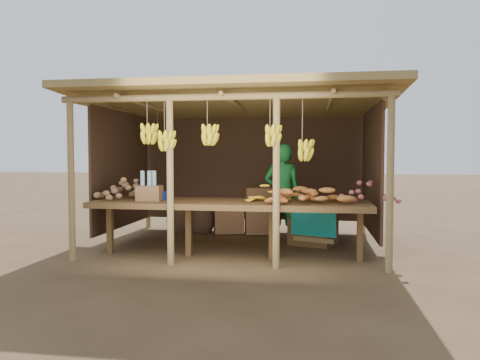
# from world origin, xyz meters

# --- Properties ---
(ground) EXTENTS (60.00, 60.00, 0.00)m
(ground) POSITION_xyz_m (0.00, 0.00, 0.00)
(ground) COLOR brown
(ground) RESTS_ON ground
(stall_structure) EXTENTS (4.70, 3.50, 2.43)m
(stall_structure) POSITION_xyz_m (-0.00, -0.09, 1.90)
(stall_structure) COLOR #947A4C
(stall_structure) RESTS_ON ground
(counter) EXTENTS (3.90, 1.05, 0.80)m
(counter) POSITION_xyz_m (0.00, -0.95, 0.74)
(counter) COLOR brown
(counter) RESTS_ON ground
(potato_heap) EXTENTS (1.04, 0.80, 0.36)m
(potato_heap) POSITION_xyz_m (-1.52, -0.96, 0.98)
(potato_heap) COLOR #96704D
(potato_heap) RESTS_ON counter
(sweet_potato_heap) EXTENTS (1.21, 0.88, 0.36)m
(sweet_potato_heap) POSITION_xyz_m (1.14, -1.04, 0.98)
(sweet_potato_heap) COLOR #C06E31
(sweet_potato_heap) RESTS_ON counter
(onion_heap) EXTENTS (0.89, 0.62, 0.36)m
(onion_heap) POSITION_xyz_m (1.89, -0.97, 0.98)
(onion_heap) COLOR #C66065
(onion_heap) RESTS_ON counter
(banana_pile) EXTENTS (0.59, 0.48, 0.34)m
(banana_pile) POSITION_xyz_m (0.54, -0.89, 0.97)
(banana_pile) COLOR yellow
(banana_pile) RESTS_ON counter
(tomato_basin) EXTENTS (0.35, 0.35, 0.18)m
(tomato_basin) POSITION_xyz_m (-1.12, -0.88, 0.87)
(tomato_basin) COLOR navy
(tomato_basin) RESTS_ON counter
(bottle_box) EXTENTS (0.36, 0.30, 0.43)m
(bottle_box) POSITION_xyz_m (-1.15, -1.06, 0.96)
(bottle_box) COLOR #8B5D3E
(bottle_box) RESTS_ON counter
(vendor) EXTENTS (0.63, 0.45, 1.64)m
(vendor) POSITION_xyz_m (0.67, 0.19, 0.82)
(vendor) COLOR #19702F
(vendor) RESTS_ON ground
(tarp_crate) EXTENTS (0.92, 0.86, 0.88)m
(tarp_crate) POSITION_xyz_m (1.17, 0.20, 0.36)
(tarp_crate) COLOR brown
(tarp_crate) RESTS_ON ground
(carton_stack) EXTENTS (1.18, 0.52, 0.85)m
(carton_stack) POSITION_xyz_m (0.02, 1.02, 0.37)
(carton_stack) COLOR #8B5D3E
(carton_stack) RESTS_ON ground
(burlap_sacks) EXTENTS (0.90, 0.47, 0.64)m
(burlap_sacks) POSITION_xyz_m (-1.08, 0.95, 0.28)
(burlap_sacks) COLOR #472F21
(burlap_sacks) RESTS_ON ground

